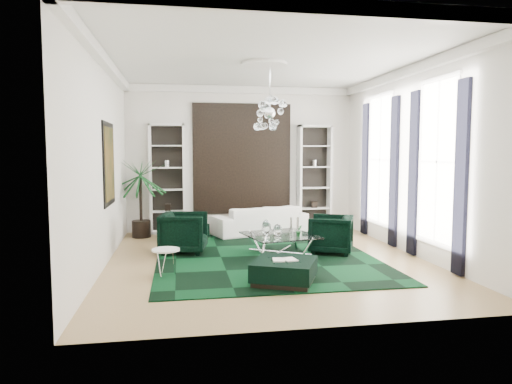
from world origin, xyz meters
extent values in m
cube|color=tan|center=(0.00, 0.00, -0.01)|extent=(6.00, 7.00, 0.02)
cube|color=white|center=(0.00, 0.00, 3.81)|extent=(6.00, 7.00, 0.02)
cube|color=silver|center=(0.00, 3.51, 1.90)|extent=(6.00, 0.02, 3.80)
cube|color=silver|center=(0.00, -3.51, 1.90)|extent=(6.00, 0.02, 3.80)
cube|color=silver|center=(-3.01, 0.00, 1.90)|extent=(0.02, 7.00, 3.80)
cube|color=silver|center=(3.01, 0.00, 1.90)|extent=(0.02, 7.00, 3.80)
cylinder|color=white|center=(0.00, 0.30, 3.77)|extent=(0.90, 0.90, 0.05)
cube|color=black|center=(0.00, 3.46, 1.90)|extent=(2.50, 0.06, 2.80)
cube|color=black|center=(-2.97, 0.60, 1.85)|extent=(0.04, 1.30, 1.60)
cube|color=white|center=(2.99, -0.90, 1.90)|extent=(0.03, 1.10, 2.90)
cube|color=black|center=(2.96, -1.68, 1.65)|extent=(0.07, 0.30, 3.25)
cube|color=black|center=(2.96, -0.12, 1.65)|extent=(0.07, 0.30, 3.25)
cube|color=white|center=(2.99, 1.50, 1.90)|extent=(0.03, 1.10, 2.90)
cube|color=black|center=(2.96, 0.72, 1.65)|extent=(0.07, 0.30, 3.25)
cube|color=black|center=(2.96, 2.28, 1.65)|extent=(0.07, 0.30, 3.25)
cube|color=black|center=(0.01, 0.27, 0.01)|extent=(4.20, 5.00, 0.02)
imported|color=white|center=(0.35, 2.82, 0.35)|extent=(2.60, 1.64, 0.71)
imported|color=black|center=(-1.57, 0.87, 0.42)|extent=(1.06, 1.04, 0.84)
imported|color=black|center=(1.41, 0.35, 0.39)|extent=(1.13, 1.12, 0.79)
cube|color=black|center=(-1.52, 2.38, 0.20)|extent=(1.11, 1.11, 0.39)
cube|color=black|center=(-0.02, -1.62, 0.19)|extent=(1.24, 1.24, 0.37)
cube|color=white|center=(-0.02, -1.62, 0.39)|extent=(0.38, 0.26, 0.03)
cylinder|color=white|center=(-1.89, -0.87, 0.22)|extent=(0.59, 0.59, 0.45)
imported|color=#144D1E|center=(0.64, -0.03, 0.55)|extent=(0.15, 0.13, 0.23)
camera|label=1|loc=(-1.64, -8.54, 2.08)|focal=32.00mm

